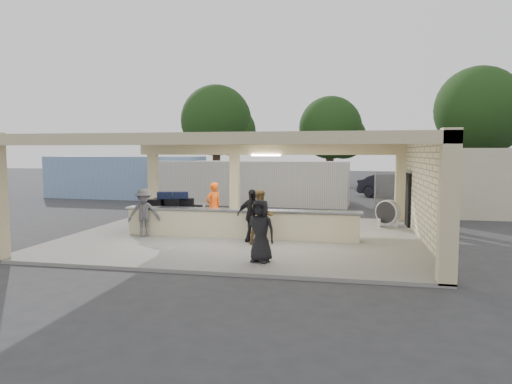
% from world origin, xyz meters
% --- Properties ---
extents(ground, '(120.00, 120.00, 0.00)m').
position_xyz_m(ground, '(0.00, 0.00, 0.00)').
color(ground, '#2C2C2F').
rests_on(ground, ground).
extents(pavilion, '(12.01, 10.00, 3.55)m').
position_xyz_m(pavilion, '(0.21, 0.66, 1.35)').
color(pavilion, slate).
rests_on(pavilion, ground).
extents(baggage_counter, '(8.20, 0.58, 0.98)m').
position_xyz_m(baggage_counter, '(0.00, -0.50, 0.59)').
color(baggage_counter, beige).
rests_on(baggage_counter, pavilion).
extents(luggage_cart, '(2.63, 1.86, 1.42)m').
position_xyz_m(luggage_cart, '(-3.01, 0.63, 0.87)').
color(luggage_cart, silver).
rests_on(luggage_cart, pavilion).
extents(drum_fan, '(0.96, 0.80, 1.05)m').
position_xyz_m(drum_fan, '(5.16, 2.88, 0.66)').
color(drum_fan, silver).
rests_on(drum_fan, pavilion).
extents(baggage_handler, '(0.67, 0.74, 1.79)m').
position_xyz_m(baggage_handler, '(-1.34, 0.82, 1.00)').
color(baggage_handler, '#FF550D').
rests_on(baggage_handler, pavilion).
extents(passenger_a, '(0.89, 0.81, 1.73)m').
position_xyz_m(passenger_a, '(0.91, -1.37, 0.96)').
color(passenger_a, brown).
rests_on(passenger_a, pavilion).
extents(passenger_b, '(1.04, 0.48, 1.72)m').
position_xyz_m(passenger_b, '(0.54, -1.13, 0.96)').
color(passenger_b, black).
rests_on(passenger_b, pavilion).
extents(passenger_c, '(1.13, 0.85, 1.67)m').
position_xyz_m(passenger_c, '(-3.29, -1.00, 0.94)').
color(passenger_c, '#4D4C51').
rests_on(passenger_c, pavilion).
extents(passenger_d, '(0.87, 0.51, 1.68)m').
position_xyz_m(passenger_d, '(1.33, -3.78, 0.94)').
color(passenger_d, black).
rests_on(passenger_d, pavilion).
extents(car_white_a, '(5.05, 2.41, 1.44)m').
position_xyz_m(car_white_a, '(9.33, 12.96, 0.72)').
color(car_white_a, silver).
rests_on(car_white_a, ground).
extents(car_white_b, '(4.42, 1.99, 1.35)m').
position_xyz_m(car_white_b, '(10.52, 14.42, 0.68)').
color(car_white_b, silver).
rests_on(car_white_b, ground).
extents(car_dark, '(4.78, 4.28, 1.59)m').
position_xyz_m(car_dark, '(6.60, 15.27, 0.79)').
color(car_dark, black).
rests_on(car_dark, ground).
extents(container_white, '(11.65, 2.96, 2.50)m').
position_xyz_m(container_white, '(-2.11, 10.25, 1.25)').
color(container_white, silver).
rests_on(container_white, ground).
extents(container_blue, '(10.68, 3.16, 2.74)m').
position_xyz_m(container_blue, '(-10.81, 12.06, 1.37)').
color(container_blue, '#7EA4CA').
rests_on(container_blue, ground).
extents(fence, '(12.06, 0.06, 2.03)m').
position_xyz_m(fence, '(11.00, 9.00, 1.05)').
color(fence, gray).
rests_on(fence, ground).
extents(tree_left, '(6.60, 6.30, 9.00)m').
position_xyz_m(tree_left, '(-7.68, 24.16, 5.59)').
color(tree_left, '#382619').
rests_on(tree_left, ground).
extents(tree_mid, '(6.00, 5.60, 8.00)m').
position_xyz_m(tree_mid, '(2.32, 26.16, 4.96)').
color(tree_mid, '#382619').
rests_on(tree_mid, ground).
extents(tree_right, '(7.20, 7.00, 10.00)m').
position_xyz_m(tree_right, '(14.32, 25.16, 6.21)').
color(tree_right, '#382619').
rests_on(tree_right, ground).
extents(adjacent_building, '(6.00, 8.00, 3.20)m').
position_xyz_m(adjacent_building, '(9.50, 10.00, 1.60)').
color(adjacent_building, beige).
rests_on(adjacent_building, ground).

